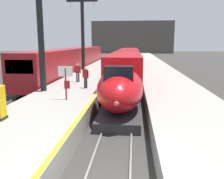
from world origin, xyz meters
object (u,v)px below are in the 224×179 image
object	(u,v)px
passenger_near_edge	(86,76)
departure_info_board	(66,76)
highspeed_train_main	(127,65)
station_column_mid	(40,16)
station_column_far	(83,28)
rolling_suitcase	(67,85)
regional_train_adjacent	(75,59)
passenger_mid_platform	(78,71)

from	to	relation	value
passenger_near_edge	departure_info_board	world-z (taller)	departure_info_board
highspeed_train_main	station_column_mid	size ratio (longest dim) A/B	4.19
station_column_mid	departure_info_board	world-z (taller)	station_column_mid
station_column_far	rolling_suitcase	xyz separation A→B (m)	(1.50, -13.45, -5.16)
regional_train_adjacent	rolling_suitcase	size ratio (longest dim) A/B	37.27
station_column_mid	passenger_near_edge	size ratio (longest dim) A/B	5.34
highspeed_train_main	regional_train_adjacent	bearing A→B (deg)	141.58
highspeed_train_main	station_column_mid	world-z (taller)	station_column_mid
regional_train_adjacent	station_column_far	size ratio (longest dim) A/B	4.03
regional_train_adjacent	passenger_mid_platform	bearing A→B (deg)	-75.39
station_column_mid	rolling_suitcase	bearing A→B (deg)	36.30
station_column_mid	rolling_suitcase	xyz separation A→B (m)	(1.50, 1.10, -5.13)
highspeed_train_main	passenger_mid_platform	bearing A→B (deg)	-117.39
passenger_mid_platform	departure_info_board	bearing A→B (deg)	-82.91
regional_train_adjacent	passenger_near_edge	bearing A→B (deg)	-73.72
station_column_mid	rolling_suitcase	world-z (taller)	station_column_mid
regional_train_adjacent	departure_info_board	size ratio (longest dim) A/B	17.26
rolling_suitcase	departure_info_board	distance (m)	4.06
highspeed_train_main	passenger_mid_platform	size ratio (longest dim) A/B	22.38
highspeed_train_main	station_column_far	distance (m)	7.75
station_column_mid	station_column_far	bearing A→B (deg)	90.00
regional_train_adjacent	passenger_mid_platform	world-z (taller)	regional_train_adjacent
highspeed_train_main	station_column_far	xyz separation A→B (m)	(-5.90, 2.04, 4.59)
station_column_far	departure_info_board	xyz separation A→B (m)	(2.48, -17.20, -3.96)
rolling_suitcase	regional_train_adjacent	bearing A→B (deg)	101.71
station_column_far	departure_info_board	world-z (taller)	station_column_far
regional_train_adjacent	passenger_near_edge	xyz separation A→B (m)	(5.13, -17.56, -0.09)
station_column_mid	rolling_suitcase	size ratio (longest dim) A/B	9.19
station_column_mid	passenger_mid_platform	bearing A→B (deg)	69.13
passenger_near_edge	rolling_suitcase	distance (m)	1.61
highspeed_train_main	rolling_suitcase	bearing A→B (deg)	-111.10
highspeed_train_main	departure_info_board	world-z (taller)	highspeed_train_main
highspeed_train_main	passenger_mid_platform	xyz separation A→B (m)	(-4.28, -8.25, 0.11)
station_column_far	rolling_suitcase	bearing A→B (deg)	-83.65
passenger_near_edge	regional_train_adjacent	bearing A→B (deg)	106.28
regional_train_adjacent	departure_info_board	xyz separation A→B (m)	(4.68, -21.58, 0.43)
passenger_mid_platform	passenger_near_edge	bearing A→B (deg)	-65.69
regional_train_adjacent	passenger_mid_platform	xyz separation A→B (m)	(3.82, -14.68, -0.09)
station_column_mid	highspeed_train_main	bearing A→B (deg)	64.76
passenger_near_edge	departure_info_board	distance (m)	4.08
station_column_far	rolling_suitcase	size ratio (longest dim) A/B	9.25
regional_train_adjacent	passenger_near_edge	size ratio (longest dim) A/B	21.66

